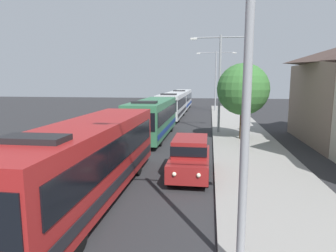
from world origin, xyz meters
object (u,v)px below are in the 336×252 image
bus_second_in_line (153,117)px  streetlamp_far (216,75)px  roadside_tree (243,89)px  bus_middle (172,105)px  streetlamp_mid (220,74)px  bus_fourth_in_line (181,99)px  bus_lead (89,158)px  streetlamp_near (248,66)px  white_suv (190,155)px

bus_second_in_line → streetlamp_far: bearing=75.9°
bus_second_in_line → roadside_tree: 7.46m
bus_middle → streetlamp_mid: streetlamp_mid is taller
bus_middle → bus_fourth_in_line: bearing=90.0°
streetlamp_far → bus_middle: bearing=-120.9°
bus_lead → streetlamp_far: size_ratio=1.33×
bus_second_in_line → streetlamp_mid: (5.40, 2.32, 3.48)m
bus_fourth_in_line → streetlamp_near: streetlamp_near is taller
bus_fourth_in_line → streetlamp_mid: (5.40, -22.08, 3.48)m
bus_middle → bus_lead: bearing=-90.0°
bus_fourth_in_line → roadside_tree: (7.09, -24.75, 2.29)m
bus_lead → streetlamp_far: streetlamp_far is taller
bus_middle → bus_fourth_in_line: same height
streetlamp_near → streetlamp_mid: streetlamp_mid is taller
bus_lead → streetlamp_far: 35.20m
bus_second_in_line → streetlamp_mid: streetlamp_mid is taller
bus_fourth_in_line → streetlamp_far: (5.40, -2.85, 3.79)m
bus_middle → streetlamp_far: (5.40, 9.03, 3.79)m
bus_fourth_in_line → white_suv: size_ratio=2.61×
streetlamp_far → bus_lead: bearing=-98.9°
bus_fourth_in_line → streetlamp_far: 7.19m
bus_lead → streetlamp_near: size_ratio=1.50×
bus_second_in_line → bus_fourth_in_line: size_ratio=0.89×
roadside_tree → streetlamp_mid: bearing=122.3°
bus_lead → white_suv: bearing=43.2°
bus_second_in_line → white_suv: size_ratio=2.31×
streetlamp_far → roadside_tree: (1.69, -21.90, -1.50)m
white_suv → streetlamp_near: bearing=-77.0°
bus_middle → streetlamp_far: size_ratio=1.25×
bus_middle → bus_second_in_line: bearing=-90.0°
white_suv → streetlamp_near: streetlamp_near is taller
bus_lead → streetlamp_mid: 16.64m
bus_fourth_in_line → white_suv: 34.16m
white_suv → bus_second_in_line: bearing=111.1°
bus_fourth_in_line → white_suv: (3.70, -33.96, -0.66)m
bus_lead → bus_middle: same height
white_suv → streetlamp_mid: 12.69m
streetlamp_near → streetlamp_far: size_ratio=0.89×
streetlamp_mid → roadside_tree: bearing=-57.7°
bus_middle → streetlamp_mid: 12.05m
bus_lead → white_suv: bus_lead is taller
bus_second_in_line → bus_middle: same height
white_suv → roadside_tree: 10.25m
bus_middle → white_suv: (3.70, -22.07, -0.66)m
bus_lead → bus_fourth_in_line: (0.00, 37.43, 0.00)m
bus_second_in_line → streetlamp_near: 18.05m
streetlamp_near → streetlamp_far: streetlamp_far is taller
white_suv → streetlamp_mid: bearing=81.9°
bus_second_in_line → bus_middle: (0.00, 12.51, 0.00)m
bus_fourth_in_line → streetlamp_mid: size_ratio=1.43×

